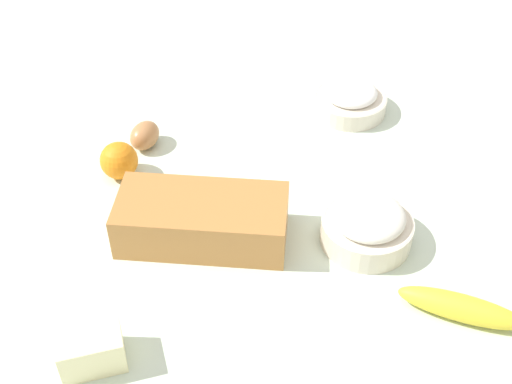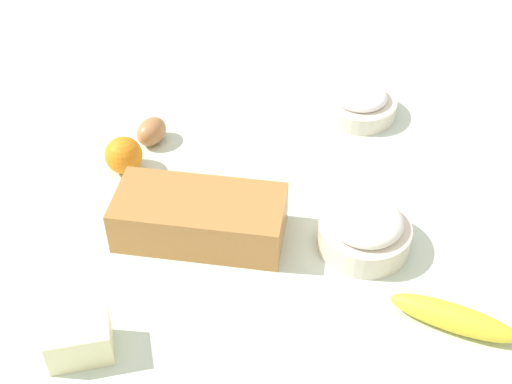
% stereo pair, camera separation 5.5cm
% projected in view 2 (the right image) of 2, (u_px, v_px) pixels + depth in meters
% --- Properties ---
extents(ground_plane, '(2.40, 2.40, 0.02)m').
position_uv_depth(ground_plane, '(256.00, 213.00, 1.21)').
color(ground_plane, silver).
extents(loaf_pan, '(0.30, 0.19, 0.08)m').
position_uv_depth(loaf_pan, '(200.00, 217.00, 1.13)').
color(loaf_pan, '#B77A3D').
rests_on(loaf_pan, ground_plane).
extents(flour_bowl, '(0.15, 0.15, 0.08)m').
position_uv_depth(flour_bowl, '(365.00, 230.00, 1.12)').
color(flour_bowl, silver).
rests_on(flour_bowl, ground_plane).
extents(sugar_bowl, '(0.15, 0.15, 0.07)m').
position_uv_depth(sugar_bowl, '(360.00, 103.00, 1.40)').
color(sugar_bowl, silver).
rests_on(sugar_bowl, ground_plane).
extents(banana, '(0.19, 0.13, 0.04)m').
position_uv_depth(banana, '(453.00, 318.00, 1.00)').
color(banana, yellow).
rests_on(banana, ground_plane).
extents(orange_fruit, '(0.07, 0.07, 0.07)m').
position_uv_depth(orange_fruit, '(124.00, 155.00, 1.26)').
color(orange_fruit, orange).
rests_on(orange_fruit, ground_plane).
extents(butter_block, '(0.10, 0.08, 0.06)m').
position_uv_depth(butter_block, '(79.00, 340.00, 0.96)').
color(butter_block, '#F4EDB2').
rests_on(butter_block, ground_plane).
extents(egg_near_butter, '(0.08, 0.09, 0.05)m').
position_uv_depth(egg_near_butter, '(152.00, 131.00, 1.34)').
color(egg_near_butter, '#B57A4A').
rests_on(egg_near_butter, ground_plane).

